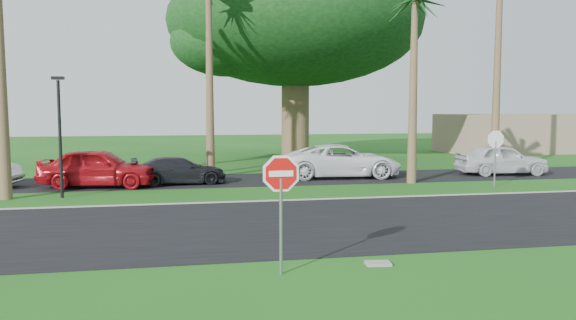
# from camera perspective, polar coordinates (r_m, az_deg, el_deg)

# --- Properties ---
(ground) EXTENTS (120.00, 120.00, 0.00)m
(ground) POSITION_cam_1_polar(r_m,az_deg,el_deg) (14.67, -4.78, -8.26)
(ground) COLOR #184912
(ground) RESTS_ON ground
(road) EXTENTS (120.00, 8.00, 0.02)m
(road) POSITION_cam_1_polar(r_m,az_deg,el_deg) (16.61, -5.53, -6.64)
(road) COLOR black
(road) RESTS_ON ground
(parking_strip) EXTENTS (120.00, 5.00, 0.02)m
(parking_strip) POSITION_cam_1_polar(r_m,az_deg,el_deg) (26.95, -7.67, -2.09)
(parking_strip) COLOR black
(parking_strip) RESTS_ON ground
(curb) EXTENTS (120.00, 0.12, 0.06)m
(curb) POSITION_cam_1_polar(r_m,az_deg,el_deg) (20.57, -6.62, -4.29)
(curb) COLOR gray
(curb) RESTS_ON ground
(stop_sign_near) EXTENTS (1.05, 0.07, 2.62)m
(stop_sign_near) POSITION_cam_1_polar(r_m,az_deg,el_deg) (11.49, -0.73, -3.00)
(stop_sign_near) COLOR gray
(stop_sign_near) RESTS_ON ground
(stop_sign_far) EXTENTS (1.05, 0.07, 2.62)m
(stop_sign_far) POSITION_cam_1_polar(r_m,az_deg,el_deg) (26.04, 20.33, 1.28)
(stop_sign_far) COLOR gray
(stop_sign_far) RESTS_ON ground
(palm_right_near) EXTENTS (5.00, 5.00, 9.50)m
(palm_right_near) POSITION_cam_1_polar(r_m,az_deg,el_deg) (26.81, 12.78, 15.35)
(palm_right_near) COLOR brown
(palm_right_near) RESTS_ON ground
(canopy_tree) EXTENTS (16.50, 16.50, 13.12)m
(canopy_tree) POSITION_cam_1_polar(r_m,az_deg,el_deg) (37.37, 0.76, 13.73)
(canopy_tree) COLOR brown
(canopy_tree) RESTS_ON ground
(streetlight_right) EXTENTS (0.45, 0.25, 4.64)m
(streetlight_right) POSITION_cam_1_polar(r_m,az_deg,el_deg) (23.14, -22.18, 2.94)
(streetlight_right) COLOR black
(streetlight_right) RESTS_ON ground
(building_far) EXTENTS (10.00, 6.00, 3.00)m
(building_far) POSITION_cam_1_polar(r_m,az_deg,el_deg) (47.65, 21.42, 2.55)
(building_far) COLOR gray
(building_far) RESTS_ON ground
(car_red) EXTENTS (5.23, 2.72, 1.70)m
(car_red) POSITION_cam_1_polar(r_m,az_deg,el_deg) (25.74, -18.69, -0.78)
(car_red) COLOR #A40D16
(car_red) RESTS_ON ground
(car_dark) EXTENTS (4.36, 2.12, 1.22)m
(car_dark) POSITION_cam_1_polar(r_m,az_deg,el_deg) (25.89, -10.99, -1.10)
(car_dark) COLOR black
(car_dark) RESTS_ON ground
(car_minivan) EXTENTS (6.06, 3.14, 1.63)m
(car_minivan) POSITION_cam_1_polar(r_m,az_deg,el_deg) (28.00, 5.50, -0.14)
(car_minivan) COLOR white
(car_minivan) RESTS_ON ground
(car_pickup) EXTENTS (4.77, 2.22, 1.58)m
(car_pickup) POSITION_cam_1_polar(r_m,az_deg,el_deg) (31.07, 20.87, 0.03)
(car_pickup) COLOR silver
(car_pickup) RESTS_ON ground
(utility_slab) EXTENTS (0.59, 0.41, 0.06)m
(utility_slab) POSITION_cam_1_polar(r_m,az_deg,el_deg) (12.69, 9.13, -10.33)
(utility_slab) COLOR gray
(utility_slab) RESTS_ON ground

